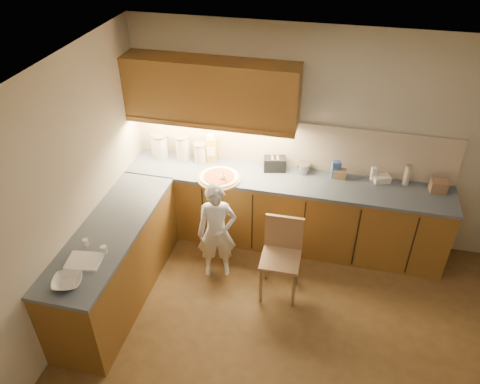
{
  "coord_description": "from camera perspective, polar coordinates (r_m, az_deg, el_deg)",
  "views": [
    {
      "loc": [
        0.14,
        -2.81,
        3.87
      ],
      "look_at": [
        -0.8,
        1.2,
        1.0
      ],
      "focal_mm": 35.0,
      "sensor_mm": 36.0,
      "label": 1
    }
  ],
  "objects": [
    {
      "name": "upper_cabinets",
      "position": [
        5.25,
        -3.57,
        12.15
      ],
      "size": [
        1.95,
        0.36,
        0.73
      ],
      "color": "olive",
      "rests_on": "ground"
    },
    {
      "name": "l_counter",
      "position": [
        5.41,
        -1.15,
        -4.24
      ],
      "size": [
        3.77,
        2.62,
        0.92
      ],
      "color": "olive",
      "rests_on": "ground"
    },
    {
      "name": "toaster",
      "position": [
        5.52,
        4.26,
        3.45
      ],
      "size": [
        0.28,
        0.2,
        0.17
      ],
      "rotation": [
        0.0,
        0.0,
        0.21
      ],
      "color": "black",
      "rests_on": "l_counter"
    },
    {
      "name": "canister_a",
      "position": [
        5.84,
        -10.11,
        5.7
      ],
      "size": [
        0.15,
        0.15,
        0.3
      ],
      "rotation": [
        0.0,
        0.0,
        -0.18
      ],
      "color": "silver",
      "rests_on": "l_counter"
    },
    {
      "name": "flat_pack",
      "position": [
        5.56,
        16.87,
        1.56
      ],
      "size": [
        0.22,
        0.18,
        0.07
      ],
      "primitive_type": "cube",
      "rotation": [
        0.0,
        0.0,
        0.33
      ],
      "color": "silver",
      "rests_on": "l_counter"
    },
    {
      "name": "canister_d",
      "position": [
        5.67,
        -4.9,
        4.83
      ],
      "size": [
        0.15,
        0.15,
        0.25
      ],
      "rotation": [
        0.0,
        0.0,
        -0.34
      ],
      "color": "beige",
      "rests_on": "l_counter"
    },
    {
      "name": "canister_b",
      "position": [
        5.8,
        -9.67,
        5.52
      ],
      "size": [
        0.17,
        0.17,
        0.3
      ],
      "rotation": [
        0.0,
        0.0,
        0.24
      ],
      "color": "white",
      "rests_on": "l_counter"
    },
    {
      "name": "mixing_bowl",
      "position": [
        4.34,
        -20.31,
        -10.24
      ],
      "size": [
        0.32,
        0.32,
        0.06
      ],
      "primitive_type": "imported",
      "rotation": [
        0.0,
        0.0,
        0.32
      ],
      "color": "silver",
      "rests_on": "l_counter"
    },
    {
      "name": "tall_jar",
      "position": [
        5.55,
        19.73,
        1.99
      ],
      "size": [
        0.08,
        0.08,
        0.25
      ],
      "rotation": [
        0.0,
        0.0,
        0.41
      ],
      "color": "beige",
      "rests_on": "l_counter"
    },
    {
      "name": "wooden_chair",
      "position": [
        5.0,
        5.11,
        -7.23
      ],
      "size": [
        0.42,
        0.42,
        0.91
      ],
      "rotation": [
        0.0,
        0.0,
        0.02
      ],
      "color": "#A68157",
      "rests_on": "ground"
    },
    {
      "name": "dough_cloth",
      "position": [
        4.52,
        -18.47,
        -7.99
      ],
      "size": [
        0.34,
        0.28,
        0.02
      ],
      "primitive_type": "cube",
      "rotation": [
        0.0,
        0.0,
        0.14
      ],
      "color": "white",
      "rests_on": "l_counter"
    },
    {
      "name": "canister_c",
      "position": [
        5.71,
        -7.0,
        5.36
      ],
      "size": [
        0.17,
        0.17,
        0.32
      ],
      "rotation": [
        0.0,
        0.0,
        0.38
      ],
      "color": "silver",
      "rests_on": "l_counter"
    },
    {
      "name": "spice_jar_a",
      "position": [
        4.68,
        -18.3,
        -5.86
      ],
      "size": [
        0.05,
        0.05,
        0.07
      ],
      "primitive_type": "cylinder",
      "rotation": [
        0.0,
        0.0,
        0.03
      ],
      "color": "white",
      "rests_on": "l_counter"
    },
    {
      "name": "spice_jar_b",
      "position": [
        4.54,
        -16.27,
        -6.77
      ],
      "size": [
        0.06,
        0.06,
        0.08
      ],
      "primitive_type": "cylinder",
      "rotation": [
        0.0,
        0.0,
        -0.02
      ],
      "color": "white",
      "rests_on": "l_counter"
    },
    {
      "name": "backsplash",
      "position": [
        5.51,
        6.21,
        5.77
      ],
      "size": [
        3.75,
        0.02,
        0.58
      ],
      "primitive_type": "cube",
      "color": "beige",
      "rests_on": "l_counter"
    },
    {
      "name": "steel_pot",
      "position": [
        5.52,
        7.72,
        2.94
      ],
      "size": [
        0.15,
        0.15,
        0.12
      ],
      "color": "#A1A2A6",
      "rests_on": "l_counter"
    },
    {
      "name": "oil_jug",
      "position": [
        5.65,
        -3.5,
        5.26
      ],
      "size": [
        0.13,
        0.11,
        0.36
      ],
      "rotation": [
        0.0,
        0.0,
        0.18
      ],
      "color": "gold",
      "rests_on": "l_counter"
    },
    {
      "name": "room",
      "position": [
        3.57,
        8.14,
        -3.51
      ],
      "size": [
        4.54,
        4.5,
        2.62
      ],
      "color": "brown",
      "rests_on": "ground"
    },
    {
      "name": "card_box_a",
      "position": [
        5.5,
        12.06,
        2.19
      ],
      "size": [
        0.15,
        0.11,
        0.1
      ],
      "primitive_type": "cube",
      "rotation": [
        0.0,
        0.0,
        0.01
      ],
      "color": "#9B7E53",
      "rests_on": "l_counter"
    },
    {
      "name": "pizza_on_board",
      "position": [
        5.37,
        -2.55,
        1.75
      ],
      "size": [
        0.5,
        0.5,
        0.2
      ],
      "rotation": [
        0.0,
        0.0,
        0.02
      ],
      "color": "tan",
      "rests_on": "l_counter"
    },
    {
      "name": "child",
      "position": [
        5.13,
        -2.84,
        -4.9
      ],
      "size": [
        0.5,
        0.4,
        1.19
      ],
      "primitive_type": "imported",
      "rotation": [
        0.0,
        0.0,
        0.31
      ],
      "color": "white",
      "rests_on": "ground"
    },
    {
      "name": "blue_box",
      "position": [
        5.48,
        11.61,
        2.74
      ],
      "size": [
        0.12,
        0.09,
        0.2
      ],
      "primitive_type": "cube",
      "rotation": [
        0.0,
        0.0,
        0.27
      ],
      "color": "#3656A2",
      "rests_on": "l_counter"
    },
    {
      "name": "card_box_b",
      "position": [
        5.58,
        23.03,
        0.68
      ],
      "size": [
        0.19,
        0.15,
        0.14
      ],
      "primitive_type": "cube",
      "rotation": [
        0.0,
        0.0,
        0.09
      ],
      "color": "#A27857",
      "rests_on": "l_counter"
    },
    {
      "name": "white_bottle",
      "position": [
        5.53,
        15.95,
        2.15
      ],
      "size": [
        0.07,
        0.07,
        0.16
      ],
      "primitive_type": "cube",
      "rotation": [
        0.0,
        0.0,
        0.37
      ],
      "color": "white",
      "rests_on": "l_counter"
    }
  ]
}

